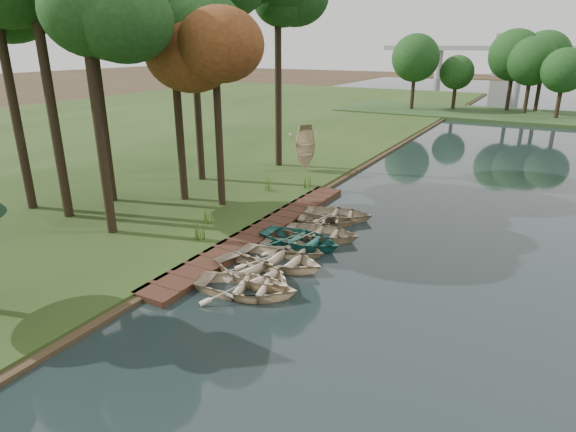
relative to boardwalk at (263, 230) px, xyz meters
The scene contains 23 objects.
ground 1.61m from the boardwalk, ahead, with size 300.00×300.00×0.00m, color #3D2F1D.
boardwalk is the anchor object (origin of this frame).
peninsula 50.91m from the boardwalk, 79.13° to the left, with size 50.00×14.00×0.45m, color #2B471F.
far_trees 50.78m from the boardwalk, 82.86° to the left, with size 45.60×5.60×8.80m.
building_b 145.16m from the boardwalk, 91.34° to the left, with size 8.00×8.00×12.00m, color #A5A5A0.
rowboat_0 6.31m from the boardwalk, 63.71° to the right, with size 2.77×3.88×0.80m, color beige.
rowboat_1 5.08m from the boardwalk, 62.74° to the right, with size 2.84×3.98×0.82m, color beige.
rowboat_2 3.95m from the boardwalk, 48.25° to the right, with size 2.82×3.95×0.82m, color beige.
rowboat_3 2.92m from the boardwalk, 31.09° to the right, with size 2.20×3.08×0.64m, color beige.
rowboat_4 2.49m from the boardwalk, 13.93° to the right, with size 2.84×3.97×0.82m, color #2E7F72.
rowboat_5 2.98m from the boardwalk, 13.07° to the left, with size 2.62×3.67×0.76m, color beige.
rowboat_6 3.48m from the boardwalk, 47.68° to the left, with size 2.20×3.09×0.64m, color beige.
rowboat_7 4.39m from the boardwalk, 55.05° to the left, with size 2.62×3.67×0.76m, color beige.
stored_rowboat 11.79m from the boardwalk, 107.01° to the left, with size 2.35×3.30×0.68m, color beige.
tree_0 12.39m from the boardwalk, 146.67° to the right, with size 4.45×4.45×11.86m.
tree_2 9.36m from the boardwalk, 152.94° to the left, with size 4.43×4.43×10.01m.
tree_3 14.53m from the boardwalk, behind, with size 5.22×5.22×12.63m.
tree_4 12.09m from the boardwalk, 164.57° to the left, with size 4.23×4.23×11.78m.
tree_5 15.04m from the boardwalk, 145.43° to the left, with size 6.13×6.13×13.49m.
reeds_0 3.29m from the boardwalk, 124.24° to the right, with size 0.60×0.60×1.03m, color #3F661E.
reeds_1 3.04m from the boardwalk, 163.84° to the right, with size 0.60×0.60×0.85m, color #3F661E.
reeds_2 6.53m from the boardwalk, 118.15° to the left, with size 0.60×0.60×0.87m, color #3F661E.
reeds_3 7.44m from the boardwalk, 98.95° to the left, with size 0.60×0.60×0.90m, color #3F661E.
Camera 1 is at (10.31, -18.93, 8.90)m, focal length 30.00 mm.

